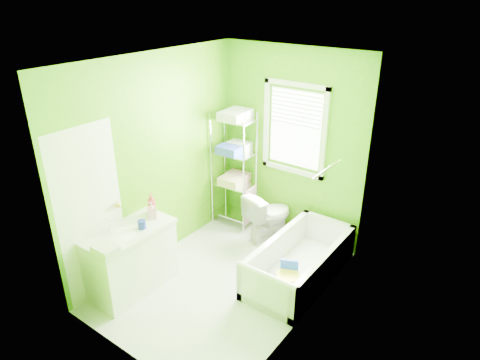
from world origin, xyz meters
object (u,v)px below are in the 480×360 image
Objects in this scene: bathtub at (299,267)px; toilet at (269,215)px; vanity at (131,257)px; wire_shelf_unit at (235,157)px.

toilet is at bearing 144.85° from bathtub.
bathtub is at bearing 160.22° from toilet.
bathtub is 1.98m from vanity.
vanity is at bearing -92.21° from wire_shelf_unit.
wire_shelf_unit is at bearing 156.36° from bathtub.
bathtub is 1.78m from wire_shelf_unit.
vanity reaches higher than toilet.
bathtub is at bearing -23.64° from wire_shelf_unit.
vanity is 0.60× the size of wire_shelf_unit.
wire_shelf_unit reaches higher than toilet.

